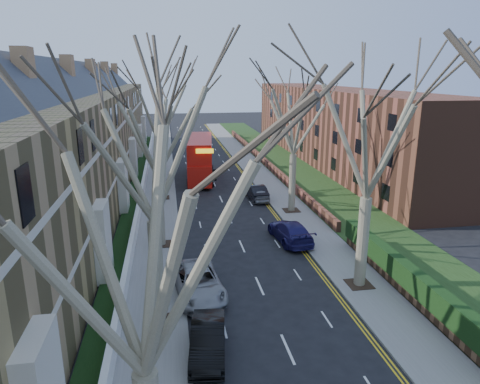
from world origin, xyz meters
name	(u,v)px	position (x,y,z in m)	size (l,w,h in m)	color
pavement_left	(160,173)	(-6.00, 39.00, 0.06)	(3.00, 102.00, 0.12)	slate
pavement_right	(256,170)	(6.00, 39.00, 0.06)	(3.00, 102.00, 0.12)	slate
terrace_left	(78,141)	(-13.65, 31.00, 5.53)	(9.70, 78.00, 13.60)	olive
flats_right	(332,125)	(17.46, 43.00, 4.98)	(13.97, 54.00, 10.00)	brown
wall_hedge_right	(460,323)	(7.70, 2.00, 1.12)	(0.70, 24.00, 1.80)	brown
front_wall_left	(143,186)	(-7.65, 31.00, 0.62)	(0.30, 78.00, 1.00)	white
grass_verge_right	(290,168)	(10.50, 39.00, 0.15)	(6.00, 102.00, 0.06)	#1D3212
tree_left_near	(134,220)	(-5.70, -4.00, 8.93)	(9.80, 9.80, 13.73)	#776F55
tree_left_mid	(149,131)	(-5.70, 6.00, 9.56)	(10.50, 10.50, 14.71)	#776F55
tree_left_far	(154,116)	(-5.70, 16.00, 9.24)	(10.15, 10.15, 14.22)	#776F55
tree_left_dist	(157,100)	(-5.70, 28.00, 9.56)	(10.50, 10.50, 14.71)	#776F55
tree_right_mid	(373,121)	(5.70, 8.00, 9.56)	(10.50, 10.50, 14.71)	#776F55
tree_right_far	(295,107)	(5.70, 22.00, 9.24)	(10.15, 10.15, 14.22)	#776F55
double_decker_bus	(201,159)	(-1.26, 35.53, 2.32)	(3.70, 11.50, 4.71)	red
car_left_mid	(208,340)	(-3.56, 3.26, 0.70)	(1.48, 4.24, 1.40)	black
car_left_far	(198,282)	(-3.60, 8.58, 0.76)	(2.51, 5.44, 1.51)	gray
car_right_near	(290,231)	(3.66, 15.37, 0.76)	(2.12, 5.22, 1.52)	#1D1855
car_right_mid	(258,194)	(3.49, 25.93, 0.66)	(1.56, 3.87, 1.32)	gray
car_right_far	(256,192)	(3.41, 26.54, 0.72)	(1.52, 4.37, 1.44)	black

